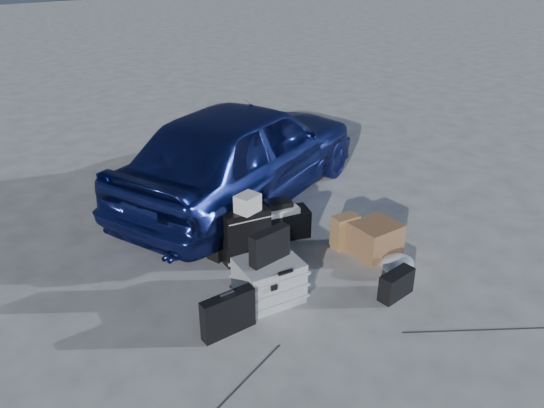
# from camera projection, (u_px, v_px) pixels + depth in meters

# --- Properties ---
(ground) EXTENTS (60.00, 60.00, 0.00)m
(ground) POSITION_uv_depth(u_px,v_px,m) (320.00, 301.00, 4.83)
(ground) COLOR silver
(ground) RESTS_ON ground
(car) EXTENTS (4.08, 2.76, 1.29)m
(car) POSITION_uv_depth(u_px,v_px,m) (243.00, 151.00, 6.50)
(car) COLOR navy
(car) RESTS_ON ground
(pelican_case) EXTENTS (0.61, 0.53, 0.40)m
(pelican_case) POSITION_uv_depth(u_px,v_px,m) (269.00, 280.00, 4.79)
(pelican_case) COLOR #AEB0B3
(pelican_case) RESTS_ON ground
(laptop_bag) EXTENTS (0.41, 0.13, 0.30)m
(laptop_bag) POSITION_uv_depth(u_px,v_px,m) (270.00, 246.00, 4.65)
(laptop_bag) COLOR black
(laptop_bag) RESTS_ON pelican_case
(briefcase) EXTENTS (0.48, 0.12, 0.37)m
(briefcase) POSITION_uv_depth(u_px,v_px,m) (228.00, 314.00, 4.37)
(briefcase) COLOR black
(briefcase) RESTS_ON ground
(suitcase_left) EXTENTS (0.48, 0.28, 0.60)m
(suitcase_left) POSITION_uv_depth(u_px,v_px,m) (226.00, 227.00, 5.47)
(suitcase_left) COLOR black
(suitcase_left) RESTS_ON ground
(suitcase_right) EXTENTS (0.50, 0.26, 0.57)m
(suitcase_right) POSITION_uv_depth(u_px,v_px,m) (247.00, 236.00, 5.33)
(suitcase_right) COLOR black
(suitcase_right) RESTS_ON ground
(white_carton) EXTENTS (0.26, 0.22, 0.18)m
(white_carton) POSITION_uv_depth(u_px,v_px,m) (248.00, 203.00, 5.16)
(white_carton) COLOR silver
(white_carton) RESTS_ON suitcase_right
(duffel_bag) EXTENTS (0.68, 0.47, 0.32)m
(duffel_bag) POSITION_uv_depth(u_px,v_px,m) (280.00, 224.00, 5.84)
(duffel_bag) COLOR black
(duffel_bag) RESTS_ON ground
(flat_box_white) EXTENTS (0.43, 0.35, 0.07)m
(flat_box_white) POSITION_uv_depth(u_px,v_px,m) (279.00, 209.00, 5.74)
(flat_box_white) COLOR silver
(flat_box_white) RESTS_ON duffel_bag
(flat_box_black) EXTENTS (0.32, 0.26, 0.06)m
(flat_box_black) POSITION_uv_depth(u_px,v_px,m) (278.00, 203.00, 5.72)
(flat_box_black) COLOR black
(flat_box_black) RESTS_ON flat_box_white
(kraft_bag) EXTENTS (0.29, 0.20, 0.36)m
(kraft_bag) POSITION_uv_depth(u_px,v_px,m) (345.00, 231.00, 5.64)
(kraft_bag) COLOR #A37E47
(kraft_bag) RESTS_ON ground
(cardboard_box) EXTENTS (0.48, 0.42, 0.34)m
(cardboard_box) POSITION_uv_depth(u_px,v_px,m) (375.00, 238.00, 5.52)
(cardboard_box) COLOR olive
(cardboard_box) RESTS_ON ground
(plastic_bag) EXTENTS (0.41, 0.38, 0.19)m
(plastic_bag) POSITION_uv_depth(u_px,v_px,m) (397.00, 264.00, 5.22)
(plastic_bag) COLOR white
(plastic_bag) RESTS_ON ground
(messenger_bag) EXTENTS (0.37, 0.16, 0.26)m
(messenger_bag) POSITION_uv_depth(u_px,v_px,m) (396.00, 284.00, 4.85)
(messenger_bag) COLOR black
(messenger_bag) RESTS_ON ground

